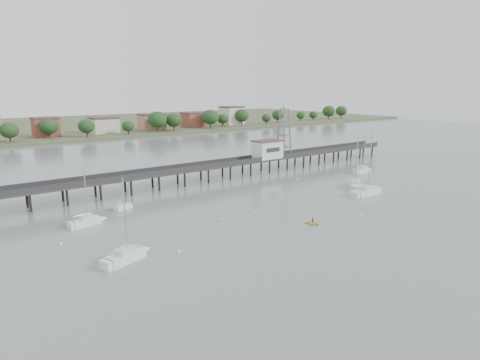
% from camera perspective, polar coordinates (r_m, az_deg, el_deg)
% --- Properties ---
extents(ground_plane, '(500.00, 500.00, 0.00)m').
position_cam_1_polar(ground_plane, '(62.54, 22.71, -10.77)').
color(ground_plane, slate).
rests_on(ground_plane, ground).
extents(pier, '(150.00, 5.00, 5.50)m').
position_cam_1_polar(pier, '(103.48, -6.71, 1.56)').
color(pier, '#2D2823').
rests_on(pier, ground).
extents(pier_building, '(8.40, 5.40, 5.30)m').
position_cam_1_polar(pier_building, '(117.25, 3.91, 4.38)').
color(pier_building, silver).
rests_on(pier_building, ground).
extents(lattice_tower, '(3.20, 3.20, 15.50)m').
position_cam_1_polar(lattice_tower, '(120.97, 6.30, 6.72)').
color(lattice_tower, slate).
rests_on(lattice_tower, ground).
extents(sailboat_a, '(8.06, 4.68, 12.85)m').
position_cam_1_polar(sailboat_a, '(60.85, -15.11, -10.18)').
color(sailboat_a, white).
rests_on(sailboat_a, ground).
extents(sailboat_e, '(6.95, 2.26, 11.51)m').
position_cam_1_polar(sailboat_e, '(122.70, 17.30, 1.35)').
color(sailboat_e, white).
rests_on(sailboat_e, ground).
extents(sailboat_b, '(6.89, 3.18, 11.13)m').
position_cam_1_polar(sailboat_b, '(77.60, -20.40, -5.46)').
color(sailboat_b, white).
rests_on(sailboat_b, ground).
extents(sailboat_c, '(8.34, 8.48, 15.12)m').
position_cam_1_polar(sailboat_c, '(104.49, 15.95, -0.52)').
color(sailboat_c, white).
rests_on(sailboat_c, ground).
extents(sailboat_d, '(9.66, 3.10, 15.69)m').
position_cam_1_polar(sailboat_d, '(98.42, 18.14, -1.49)').
color(sailboat_d, white).
rests_on(sailboat_d, ground).
extents(white_tender, '(3.96, 2.62, 1.42)m').
position_cam_1_polar(white_tender, '(85.10, -16.34, -3.72)').
color(white_tender, white).
rests_on(white_tender, ground).
extents(yellow_dinghy, '(1.86, 0.96, 2.51)m').
position_cam_1_polar(yellow_dinghy, '(74.15, 10.25, -6.22)').
color(yellow_dinghy, yellow).
rests_on(yellow_dinghy, ground).
extents(dinghy_occupant, '(0.55, 1.15, 0.26)m').
position_cam_1_polar(dinghy_occupant, '(74.15, 10.25, -6.22)').
color(dinghy_occupant, black).
rests_on(dinghy_occupant, ground).
extents(mooring_buoys, '(81.15, 30.45, 0.39)m').
position_cam_1_polar(mooring_buoys, '(80.97, 4.46, -4.33)').
color(mooring_buoys, '#F8EDC1').
rests_on(mooring_buoys, ground).
extents(far_shore, '(500.00, 170.00, 10.40)m').
position_cam_1_polar(far_shore, '(273.38, -26.00, 6.81)').
color(far_shore, '#475133').
rests_on(far_shore, ground).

